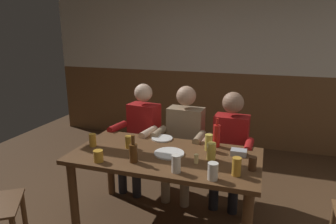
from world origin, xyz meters
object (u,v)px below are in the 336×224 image
(table_candle, at_px, (196,159))
(condiment_caddy, at_px, (239,152))
(person_2, at_px, (230,142))
(pint_glass_6, at_px, (209,142))
(pint_glass_4, at_px, (252,164))
(pint_glass_5, at_px, (129,142))
(pint_glass_7, at_px, (237,167))
(person_0, at_px, (141,132))
(dining_table, at_px, (165,165))
(pint_glass_3, at_px, (98,156))
(person_1, at_px, (184,136))
(pint_glass_1, at_px, (211,151))
(bottle_0, at_px, (217,135))
(pint_glass_8, at_px, (176,164))
(pint_glass_2, at_px, (93,140))
(pint_glass_0, at_px, (213,171))
(plate_1, at_px, (162,138))
(bottle_1, at_px, (133,152))
(plate_0, at_px, (169,153))

(table_candle, distance_m, condiment_caddy, 0.43)
(person_2, bearing_deg, pint_glass_6, 73.65)
(pint_glass_4, distance_m, pint_glass_5, 1.15)
(pint_glass_7, bearing_deg, person_0, 143.61)
(dining_table, height_order, pint_glass_3, pint_glass_3)
(pint_glass_4, distance_m, pint_glass_6, 0.51)
(dining_table, relative_size, person_1, 1.38)
(pint_glass_1, distance_m, pint_glass_6, 0.21)
(person_1, height_order, pint_glass_1, person_1)
(condiment_caddy, distance_m, pint_glass_1, 0.28)
(person_1, xyz_separation_m, person_2, (0.51, 0.00, -0.01))
(bottle_0, distance_m, pint_glass_3, 1.12)
(pint_glass_5, relative_size, pint_glass_8, 0.81)
(person_0, xyz_separation_m, pint_glass_2, (-0.21, -0.68, 0.12))
(pint_glass_5, bearing_deg, person_0, 103.35)
(person_0, relative_size, pint_glass_3, 12.12)
(person_0, height_order, pint_glass_5, person_0)
(condiment_caddy, xyz_separation_m, pint_glass_0, (-0.14, -0.53, 0.04))
(dining_table, distance_m, pint_glass_8, 0.41)
(person_2, relative_size, plate_1, 5.52)
(person_0, bearing_deg, bottle_1, 118.58)
(pint_glass_4, xyz_separation_m, pint_glass_8, (-0.57, -0.22, 0.01))
(plate_0, height_order, pint_glass_5, pint_glass_5)
(pint_glass_4, height_order, pint_glass_7, pint_glass_7)
(pint_glass_0, distance_m, pint_glass_1, 0.36)
(pint_glass_3, bearing_deg, plate_1, 63.96)
(person_1, height_order, pint_glass_4, person_1)
(plate_1, distance_m, pint_glass_5, 0.39)
(bottle_1, relative_size, pint_glass_0, 1.80)
(dining_table, bearing_deg, pint_glass_1, 1.93)
(person_1, xyz_separation_m, pint_glass_5, (-0.37, -0.62, 0.11))
(person_2, distance_m, table_candle, 0.78)
(table_candle, distance_m, pint_glass_2, 1.04)
(dining_table, distance_m, pint_glass_5, 0.41)
(pint_glass_8, bearing_deg, pint_glass_3, -178.29)
(person_0, bearing_deg, pint_glass_6, 162.27)
(person_2, xyz_separation_m, condiment_caddy, (0.13, -0.46, 0.09))
(bottle_1, bearing_deg, pint_glass_1, 22.56)
(bottle_0, xyz_separation_m, pint_glass_4, (0.36, -0.42, -0.06))
(plate_1, height_order, pint_glass_4, pint_glass_4)
(pint_glass_3, bearing_deg, pint_glass_7, 5.65)
(dining_table, bearing_deg, pint_glass_8, -57.34)
(person_0, xyz_separation_m, pint_glass_1, (0.94, -0.63, 0.14))
(dining_table, bearing_deg, plate_0, 15.18)
(pint_glass_7, bearing_deg, plate_1, 144.69)
(pint_glass_4, relative_size, pint_glass_7, 0.78)
(pint_glass_4, bearing_deg, bottle_1, -170.86)
(person_2, relative_size, pint_glass_6, 7.71)
(person_2, xyz_separation_m, pint_glass_7, (0.15, -0.87, 0.14))
(plate_0, xyz_separation_m, pint_glass_2, (-0.76, -0.04, 0.05))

